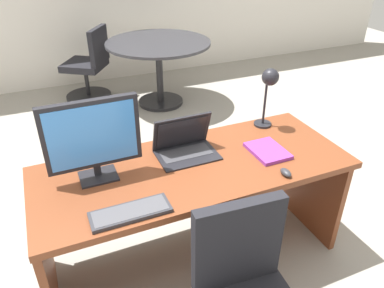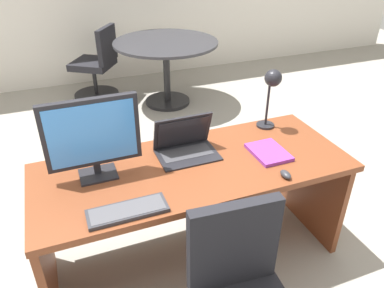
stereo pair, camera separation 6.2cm
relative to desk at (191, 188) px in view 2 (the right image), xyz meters
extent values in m
plane|color=gray|center=(0.00, 1.45, -0.53)|extent=(12.00, 12.00, 0.00)
cube|color=brown|center=(0.00, -0.05, 0.18)|extent=(1.81, 0.72, 0.04)
cube|color=brown|center=(-0.89, -0.05, -0.18)|extent=(0.04, 0.63, 0.69)
cube|color=brown|center=(0.89, -0.05, -0.18)|extent=(0.04, 0.63, 0.69)
cube|color=brown|center=(0.00, 0.22, -0.15)|extent=(1.60, 0.02, 0.48)
cube|color=black|center=(-0.53, 0.05, 0.21)|extent=(0.20, 0.16, 0.01)
cube|color=black|center=(-0.53, 0.06, 0.25)|extent=(0.04, 0.02, 0.07)
cube|color=black|center=(-0.53, 0.05, 0.47)|extent=(0.49, 0.04, 0.37)
cube|color=#3F8CEA|center=(-0.53, 0.03, 0.47)|extent=(0.45, 0.00, 0.33)
cube|color=black|center=(0.00, 0.06, 0.21)|extent=(0.35, 0.25, 0.01)
cube|color=#38383D|center=(0.00, 0.08, 0.21)|extent=(0.30, 0.14, 0.00)
cube|color=black|center=(0.00, 0.15, 0.32)|extent=(0.35, 0.08, 0.23)
cube|color=black|center=(0.00, 0.14, 0.32)|extent=(0.31, 0.07, 0.19)
cube|color=#2D2D33|center=(-0.45, -0.31, 0.21)|extent=(0.38, 0.14, 0.02)
cube|color=#47474C|center=(-0.45, -0.31, 0.22)|extent=(0.35, 0.12, 0.00)
ellipsoid|color=#2D2D33|center=(0.42, -0.34, 0.22)|extent=(0.05, 0.08, 0.04)
cylinder|color=black|center=(0.63, 0.22, 0.21)|extent=(0.12, 0.12, 0.01)
cylinder|color=black|center=(0.63, 0.22, 0.37)|extent=(0.02, 0.02, 0.30)
sphere|color=black|center=(0.63, 0.19, 0.56)|extent=(0.11, 0.11, 0.11)
cube|color=purple|center=(0.46, -0.10, 0.21)|extent=(0.20, 0.26, 0.02)
cube|color=black|center=(-0.03, -0.61, 0.12)|extent=(0.44, 0.09, 0.48)
cylinder|color=black|center=(0.61, 2.39, -0.51)|extent=(0.54, 0.54, 0.04)
cylinder|color=black|center=(0.61, 2.39, -0.14)|extent=(0.08, 0.08, 0.70)
cylinder|color=#2D2D33|center=(0.61, 2.39, 0.22)|extent=(1.21, 1.21, 0.03)
cylinder|color=black|center=(-0.18, 2.92, -0.51)|extent=(0.56, 0.56, 0.04)
cylinder|color=black|center=(-0.18, 2.92, -0.32)|extent=(0.05, 0.05, 0.35)
cube|color=black|center=(-0.18, 2.92, -0.10)|extent=(0.64, 0.64, 0.08)
cube|color=black|center=(0.00, 2.80, 0.15)|extent=(0.29, 0.40, 0.42)
camera|label=1|loc=(-0.71, -1.68, 1.39)|focal=34.94mm
camera|label=2|loc=(-0.66, -1.70, 1.39)|focal=34.94mm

